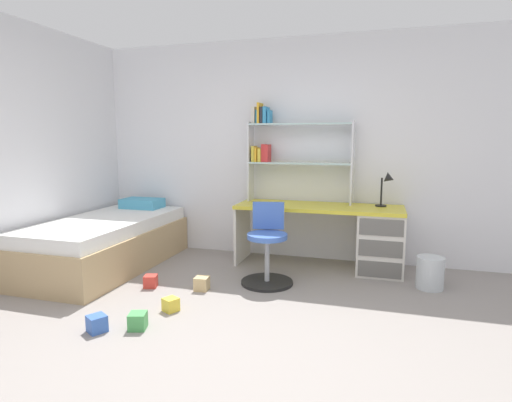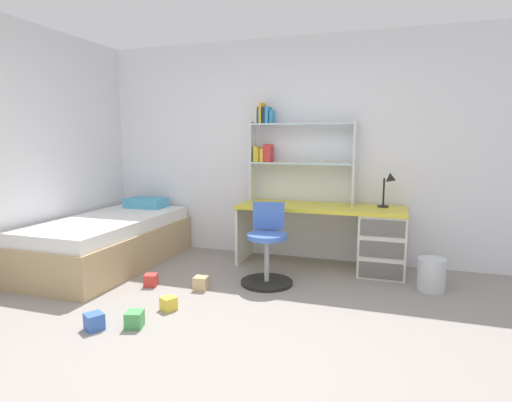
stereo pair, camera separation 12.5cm
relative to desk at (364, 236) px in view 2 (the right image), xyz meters
name	(u,v)px [view 2 (the right image)]	position (x,y,z in m)	size (l,w,h in m)	color
ground_plane	(213,354)	(-0.84, -2.14, -0.41)	(5.92, 5.95, 0.02)	gray
room_shell	(149,152)	(-2.08, -0.90, 0.91)	(5.92, 5.95, 2.62)	silver
desk	(364,236)	(0.00, 0.00, 0.00)	(1.84, 0.61, 0.70)	gold
bookshelf_hutch	(288,145)	(-0.91, 0.19, 0.97)	(1.22, 0.22, 1.16)	silver
desk_lamp	(390,184)	(0.24, 0.10, 0.56)	(0.20, 0.17, 0.38)	black
swivel_chair	(267,252)	(-0.89, -0.70, -0.08)	(0.52, 0.52, 0.80)	black
bed_platform	(110,241)	(-2.77, -0.70, -0.12)	(1.01, 2.04, 0.68)	tan
waste_bin	(432,274)	(0.67, -0.40, -0.24)	(0.26, 0.26, 0.31)	silver
toy_block_yellow_0	(169,304)	(-1.48, -1.61, -0.34)	(0.11, 0.11, 0.11)	gold
toy_block_blue_1	(94,321)	(-1.83, -2.11, -0.33)	(0.13, 0.13, 0.13)	#3860B7
toy_block_red_2	(151,280)	(-1.95, -1.15, -0.34)	(0.12, 0.12, 0.12)	red
toy_block_natural_3	(201,283)	(-1.44, -1.08, -0.33)	(0.13, 0.13, 0.13)	tan
toy_block_green_4	(134,319)	(-1.56, -1.99, -0.33)	(0.13, 0.13, 0.13)	#479E51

